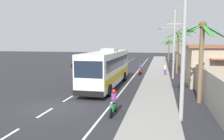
% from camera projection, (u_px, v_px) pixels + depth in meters
% --- Properties ---
extents(ground_plane, '(160.00, 160.00, 0.00)m').
position_uv_depth(ground_plane, '(54.00, 107.00, 15.81)').
color(ground_plane, '#28282D').
extents(sidewalk_kerb, '(3.20, 90.00, 0.14)m').
position_uv_depth(sidewalk_kerb, '(156.00, 84.00, 24.07)').
color(sidewalk_kerb, gray).
rests_on(sidewalk_kerb, ground).
extents(lane_markings, '(3.91, 71.00, 0.01)m').
position_uv_depth(lane_markings, '(122.00, 77.00, 29.43)').
color(lane_markings, white).
rests_on(lane_markings, ground).
extents(boundary_wall, '(0.24, 60.00, 2.46)m').
position_uv_depth(boundary_wall, '(190.00, 70.00, 27.01)').
color(boundary_wall, '#9E998E').
rests_on(boundary_wall, ground).
extents(coach_bus_foreground, '(2.98, 12.07, 3.83)m').
position_uv_depth(coach_bus_foreground, '(107.00, 67.00, 23.08)').
color(coach_bus_foreground, silver).
rests_on(coach_bus_foreground, ground).
extents(motorcycle_beside_bus, '(0.56, 1.96, 1.58)m').
position_uv_depth(motorcycle_beside_bus, '(113.00, 104.00, 14.27)').
color(motorcycle_beside_bus, black).
rests_on(motorcycle_beside_bus, ground).
extents(motorcycle_trailing, '(0.56, 1.96, 1.55)m').
position_uv_depth(motorcycle_trailing, '(140.00, 70.00, 31.48)').
color(motorcycle_trailing, black).
rests_on(motorcycle_trailing, ground).
extents(pedestrian_near_kerb, '(0.36, 0.36, 1.54)m').
position_uv_depth(pedestrian_near_kerb, '(165.00, 69.00, 30.27)').
color(pedestrian_near_kerb, '#75388E').
rests_on(pedestrian_near_kerb, sidewalk_kerb).
extents(utility_pole_nearest, '(2.00, 0.24, 9.80)m').
position_uv_depth(utility_pole_nearest, '(184.00, 32.00, 12.60)').
color(utility_pole_nearest, '#9E9E99').
rests_on(utility_pole_nearest, ground).
extents(utility_pole_mid, '(2.96, 0.24, 8.32)m').
position_uv_depth(utility_pole_mid, '(174.00, 43.00, 27.48)').
color(utility_pole_mid, '#9E9E99').
rests_on(utility_pole_mid, ground).
extents(palm_nearest, '(3.47, 3.79, 5.14)m').
position_uv_depth(palm_nearest, '(178.00, 47.00, 39.49)').
color(palm_nearest, brown).
rests_on(palm_nearest, ground).
extents(palm_second, '(4.07, 3.58, 5.01)m').
position_uv_depth(palm_second, '(169.00, 45.00, 48.84)').
color(palm_second, brown).
rests_on(palm_second, ground).
extents(palm_third, '(3.65, 3.74, 6.04)m').
position_uv_depth(palm_third, '(178.00, 43.00, 31.95)').
color(palm_third, brown).
rests_on(palm_third, ground).
extents(palm_fourth, '(3.70, 3.92, 7.00)m').
position_uv_depth(palm_fourth, '(184.00, 37.00, 35.84)').
color(palm_fourth, brown).
rests_on(palm_fourth, ground).
extents(palm_farthest, '(3.79, 3.92, 6.02)m').
position_uv_depth(palm_farthest, '(202.00, 47.00, 16.61)').
color(palm_farthest, brown).
rests_on(palm_farthest, ground).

